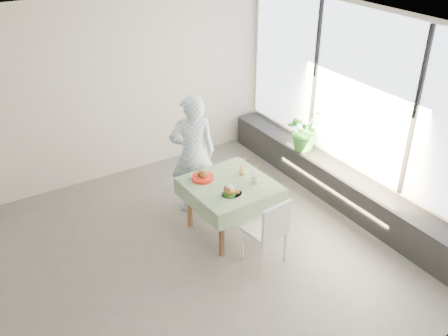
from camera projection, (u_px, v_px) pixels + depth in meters
floor at (167, 266)px, 6.10m from camera, size 6.00×6.00×0.00m
ceiling at (151, 37)px, 4.73m from camera, size 6.00×6.00×0.00m
wall_back at (86, 95)px, 7.26m from camera, size 6.00×0.02×2.80m
wall_front at (312, 311)px, 3.56m from camera, size 6.00×0.02×2.80m
wall_right at (360, 110)px, 6.79m from camera, size 0.02×5.00×2.80m
window_pane at (361, 93)px, 6.65m from camera, size 0.01×4.80×2.18m
window_ledge at (340, 186)px, 7.26m from camera, size 0.40×4.80×0.50m
cafe_table at (229, 202)px, 6.51m from camera, size 1.09×1.09×0.74m
chair_far at (201, 187)px, 7.23m from camera, size 0.39×0.39×0.79m
chair_near at (265, 242)px, 6.06m from camera, size 0.47×0.47×0.90m
diner at (193, 154)px, 6.80m from camera, size 0.73×0.59×1.74m
main_dish at (231, 192)px, 6.10m from camera, size 0.28×0.28×0.14m
juice_cup_orange at (243, 170)px, 6.54m from camera, size 0.09×0.09×0.26m
juice_cup_lemonade at (256, 178)px, 6.35m from camera, size 0.11×0.11×0.30m
second_dish at (203, 177)px, 6.44m from camera, size 0.29×0.29×0.14m
potted_plant at (304, 130)px, 7.59m from camera, size 0.75×0.73×0.64m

